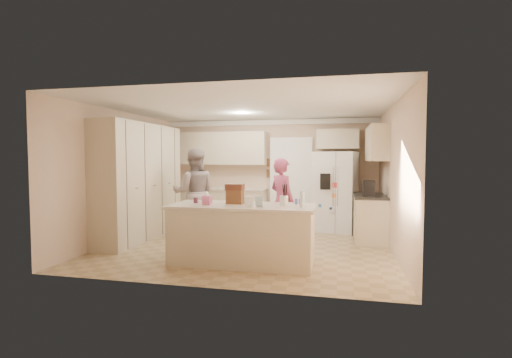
% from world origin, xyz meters
% --- Properties ---
extents(floor, '(5.20, 4.60, 0.02)m').
position_xyz_m(floor, '(0.00, 0.00, -0.01)').
color(floor, '#9F8762').
rests_on(floor, ground).
extents(ceiling, '(5.20, 4.60, 0.02)m').
position_xyz_m(ceiling, '(0.00, 0.00, 2.61)').
color(ceiling, white).
rests_on(ceiling, wall_back).
extents(wall_back, '(5.20, 0.02, 2.60)m').
position_xyz_m(wall_back, '(0.00, 2.31, 1.30)').
color(wall_back, '#CEB096').
rests_on(wall_back, ground).
extents(wall_front, '(5.20, 0.02, 2.60)m').
position_xyz_m(wall_front, '(0.00, -2.31, 1.30)').
color(wall_front, '#CEB096').
rests_on(wall_front, ground).
extents(wall_left, '(0.02, 4.60, 2.60)m').
position_xyz_m(wall_left, '(-2.61, 0.00, 1.30)').
color(wall_left, '#CEB096').
rests_on(wall_left, ground).
extents(wall_right, '(0.02, 4.60, 2.60)m').
position_xyz_m(wall_right, '(2.61, 0.00, 1.30)').
color(wall_right, '#CEB096').
rests_on(wall_right, ground).
extents(crown_back, '(5.20, 0.08, 0.12)m').
position_xyz_m(crown_back, '(0.00, 2.26, 2.53)').
color(crown_back, white).
rests_on(crown_back, wall_back).
extents(pantry_bank, '(0.60, 2.60, 2.35)m').
position_xyz_m(pantry_bank, '(-2.30, 0.20, 1.18)').
color(pantry_bank, beige).
rests_on(pantry_bank, floor).
extents(back_base_cab, '(2.20, 0.60, 0.88)m').
position_xyz_m(back_base_cab, '(-1.15, 2.00, 0.44)').
color(back_base_cab, beige).
rests_on(back_base_cab, floor).
extents(back_countertop, '(2.24, 0.63, 0.04)m').
position_xyz_m(back_countertop, '(-1.15, 1.99, 0.90)').
color(back_countertop, beige).
rests_on(back_countertop, back_base_cab).
extents(back_upper_cab, '(2.20, 0.35, 0.80)m').
position_xyz_m(back_upper_cab, '(-1.15, 2.12, 1.90)').
color(back_upper_cab, beige).
rests_on(back_upper_cab, wall_back).
extents(doorway_opening, '(0.90, 0.06, 2.10)m').
position_xyz_m(doorway_opening, '(0.55, 2.28, 1.05)').
color(doorway_opening, black).
rests_on(doorway_opening, floor).
extents(doorway_casing, '(1.02, 0.03, 2.22)m').
position_xyz_m(doorway_casing, '(0.55, 2.24, 1.05)').
color(doorway_casing, white).
rests_on(doorway_casing, floor).
extents(wall_frame_upper, '(0.15, 0.02, 0.20)m').
position_xyz_m(wall_frame_upper, '(0.02, 2.27, 1.55)').
color(wall_frame_upper, brown).
rests_on(wall_frame_upper, wall_back).
extents(wall_frame_lower, '(0.15, 0.02, 0.20)m').
position_xyz_m(wall_frame_lower, '(0.02, 2.27, 1.28)').
color(wall_frame_lower, brown).
rests_on(wall_frame_lower, wall_back).
extents(refrigerator, '(1.04, 0.90, 1.80)m').
position_xyz_m(refrigerator, '(1.62, 1.82, 0.90)').
color(refrigerator, white).
rests_on(refrigerator, floor).
extents(fridge_seam, '(0.02, 0.02, 1.78)m').
position_xyz_m(fridge_seam, '(1.62, 1.47, 0.90)').
color(fridge_seam, gray).
rests_on(fridge_seam, refrigerator).
extents(fridge_dispenser, '(0.22, 0.03, 0.35)m').
position_xyz_m(fridge_dispenser, '(1.40, 1.46, 1.15)').
color(fridge_dispenser, black).
rests_on(fridge_dispenser, refrigerator).
extents(fridge_handle_l, '(0.02, 0.02, 0.85)m').
position_xyz_m(fridge_handle_l, '(1.57, 1.45, 1.05)').
color(fridge_handle_l, silver).
rests_on(fridge_handle_l, refrigerator).
extents(fridge_handle_r, '(0.02, 0.02, 0.85)m').
position_xyz_m(fridge_handle_r, '(1.67, 1.45, 1.05)').
color(fridge_handle_r, silver).
rests_on(fridge_handle_r, refrigerator).
extents(over_fridge_cab, '(0.95, 0.35, 0.45)m').
position_xyz_m(over_fridge_cab, '(1.65, 2.12, 2.10)').
color(over_fridge_cab, beige).
rests_on(over_fridge_cab, wall_back).
extents(right_base_cab, '(0.60, 1.20, 0.88)m').
position_xyz_m(right_base_cab, '(2.30, 1.00, 0.44)').
color(right_base_cab, beige).
rests_on(right_base_cab, floor).
extents(right_countertop, '(0.63, 1.24, 0.04)m').
position_xyz_m(right_countertop, '(2.29, 1.00, 0.90)').
color(right_countertop, '#2D2B28').
rests_on(right_countertop, right_base_cab).
extents(right_upper_cab, '(0.35, 1.50, 0.70)m').
position_xyz_m(right_upper_cab, '(2.43, 1.20, 1.95)').
color(right_upper_cab, beige).
rests_on(right_upper_cab, wall_right).
extents(coffee_maker, '(0.22, 0.28, 0.30)m').
position_xyz_m(coffee_maker, '(2.25, 0.80, 1.07)').
color(coffee_maker, black).
rests_on(coffee_maker, right_countertop).
extents(island_base, '(2.20, 0.90, 0.88)m').
position_xyz_m(island_base, '(0.20, -1.10, 0.44)').
color(island_base, beige).
rests_on(island_base, floor).
extents(island_top, '(2.28, 0.96, 0.05)m').
position_xyz_m(island_top, '(0.20, -1.10, 0.90)').
color(island_top, beige).
rests_on(island_top, island_base).
extents(utensil_crock, '(0.13, 0.13, 0.15)m').
position_xyz_m(utensil_crock, '(0.85, -1.05, 1.00)').
color(utensil_crock, white).
rests_on(utensil_crock, island_top).
extents(tissue_box, '(0.13, 0.13, 0.14)m').
position_xyz_m(tissue_box, '(-0.35, -1.20, 1.00)').
color(tissue_box, '#D16493').
rests_on(tissue_box, island_top).
extents(tissue_plume, '(0.08, 0.08, 0.08)m').
position_xyz_m(tissue_plume, '(-0.35, -1.20, 1.10)').
color(tissue_plume, white).
rests_on(tissue_plume, tissue_box).
extents(dollhouse_body, '(0.26, 0.18, 0.22)m').
position_xyz_m(dollhouse_body, '(0.05, -1.00, 1.04)').
color(dollhouse_body, brown).
rests_on(dollhouse_body, island_top).
extents(dollhouse_roof, '(0.28, 0.20, 0.10)m').
position_xyz_m(dollhouse_roof, '(0.05, -1.00, 1.20)').
color(dollhouse_roof, '#592D1E').
rests_on(dollhouse_roof, dollhouse_body).
extents(jam_jar, '(0.07, 0.07, 0.09)m').
position_xyz_m(jam_jar, '(-0.60, -1.05, 0.97)').
color(jam_jar, '#59263F').
rests_on(jam_jar, island_top).
extents(greeting_card_a, '(0.12, 0.06, 0.16)m').
position_xyz_m(greeting_card_a, '(0.35, -1.30, 1.01)').
color(greeting_card_a, white).
rests_on(greeting_card_a, island_top).
extents(greeting_card_b, '(0.12, 0.05, 0.16)m').
position_xyz_m(greeting_card_b, '(0.50, -1.25, 1.01)').
color(greeting_card_b, silver).
rests_on(greeting_card_b, island_top).
extents(water_bottle, '(0.07, 0.07, 0.24)m').
position_xyz_m(water_bottle, '(1.15, -1.25, 1.04)').
color(water_bottle, silver).
rests_on(water_bottle, island_top).
extents(shaker_salt, '(0.05, 0.05, 0.09)m').
position_xyz_m(shaker_salt, '(1.02, -0.88, 0.97)').
color(shaker_salt, '#4A51A4').
rests_on(shaker_salt, island_top).
extents(shaker_pepper, '(0.05, 0.05, 0.09)m').
position_xyz_m(shaker_pepper, '(1.09, -0.88, 0.97)').
color(shaker_pepper, '#4A51A4').
rests_on(shaker_pepper, island_top).
extents(teen_boy, '(1.09, 0.97, 1.86)m').
position_xyz_m(teen_boy, '(-1.27, 0.57, 0.93)').
color(teen_boy, '#9B9693').
rests_on(teen_boy, floor).
extents(teen_girl, '(0.72, 0.70, 1.66)m').
position_xyz_m(teen_girl, '(0.61, 0.38, 0.83)').
color(teen_girl, '#B94D66').
rests_on(teen_girl, floor).
extents(fridge_magnets, '(0.76, 0.02, 1.44)m').
position_xyz_m(fridge_magnets, '(1.62, 1.46, 0.90)').
color(fridge_magnets, tan).
rests_on(fridge_magnets, refrigerator).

